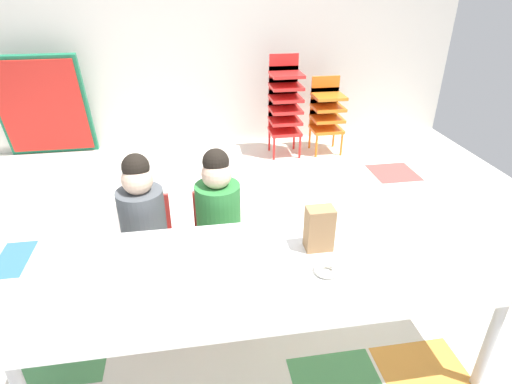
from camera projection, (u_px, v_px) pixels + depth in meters
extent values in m
cube|color=silver|center=(228.00, 280.00, 2.72)|extent=(5.76, 5.11, 0.02)
cube|color=#B24C47|center=(394.00, 173.00, 4.15)|extent=(0.43, 0.43, 0.00)
cube|color=#336BB2|center=(221.00, 240.00, 3.11)|extent=(0.43, 0.43, 0.00)
cube|color=orange|center=(427.00, 377.00, 2.06)|extent=(0.43, 0.43, 0.00)
cube|color=#336BB2|center=(29.00, 258.00, 2.92)|extent=(0.43, 0.43, 0.00)
cube|color=gray|center=(106.00, 219.00, 3.37)|extent=(0.43, 0.43, 0.00)
cube|color=#478C51|center=(66.00, 352.00, 2.20)|extent=(0.43, 0.43, 0.00)
cube|color=beige|center=(198.00, 18.00, 4.31)|extent=(5.76, 0.10, 2.68)
cube|color=white|center=(264.00, 269.00, 1.91)|extent=(2.15, 0.77, 0.04)
cylinder|color=#B2B2B7|center=(490.00, 342.00, 1.91)|extent=(0.05, 0.05, 0.55)
cylinder|color=#B2B2B7|center=(66.00, 294.00, 2.19)|extent=(0.05, 0.05, 0.55)
cylinder|color=#B2B2B7|center=(419.00, 257.00, 2.47)|extent=(0.05, 0.05, 0.55)
cube|color=red|center=(148.00, 252.00, 2.48)|extent=(0.32, 0.30, 0.03)
cube|color=red|center=(147.00, 217.00, 2.54)|extent=(0.29, 0.02, 0.30)
cylinder|color=#4C5156|center=(143.00, 221.00, 2.37)|extent=(0.31, 0.31, 0.38)
sphere|color=beige|center=(137.00, 180.00, 2.25)|extent=(0.17, 0.17, 0.17)
sphere|color=black|center=(136.00, 167.00, 2.23)|extent=(0.15, 0.15, 0.15)
cylinder|color=red|center=(125.00, 289.00, 2.41)|extent=(0.02, 0.02, 0.28)
cylinder|color=red|center=(174.00, 283.00, 2.45)|extent=(0.02, 0.02, 0.28)
cylinder|color=red|center=(130.00, 261.00, 2.64)|extent=(0.02, 0.02, 0.28)
cylinder|color=red|center=(174.00, 257.00, 2.68)|extent=(0.02, 0.02, 0.28)
cube|color=red|center=(220.00, 245.00, 2.54)|extent=(0.32, 0.30, 0.03)
cube|color=red|center=(217.00, 212.00, 2.60)|extent=(0.29, 0.02, 0.30)
cylinder|color=#2D7A38|center=(218.00, 214.00, 2.44)|extent=(0.34, 0.34, 0.38)
sphere|color=beige|center=(217.00, 174.00, 2.31)|extent=(0.17, 0.17, 0.17)
sphere|color=black|center=(216.00, 162.00, 2.29)|extent=(0.15, 0.15, 0.15)
cylinder|color=red|center=(199.00, 281.00, 2.48)|extent=(0.02, 0.02, 0.28)
cylinder|color=red|center=(246.00, 276.00, 2.52)|extent=(0.02, 0.02, 0.28)
cylinder|color=red|center=(198.00, 255.00, 2.70)|extent=(0.02, 0.02, 0.28)
cylinder|color=red|center=(240.00, 251.00, 2.74)|extent=(0.02, 0.02, 0.28)
cube|color=red|center=(285.00, 132.00, 4.45)|extent=(0.32, 0.30, 0.03)
cube|color=red|center=(282.00, 119.00, 4.53)|extent=(0.30, 0.02, 0.18)
cube|color=red|center=(285.00, 121.00, 4.39)|extent=(0.32, 0.30, 0.03)
cube|color=red|center=(282.00, 109.00, 4.47)|extent=(0.30, 0.02, 0.18)
cube|color=red|center=(285.00, 110.00, 4.34)|extent=(0.32, 0.30, 0.03)
cube|color=red|center=(283.00, 98.00, 4.42)|extent=(0.30, 0.02, 0.18)
cube|color=red|center=(286.00, 98.00, 4.28)|extent=(0.32, 0.30, 0.03)
cube|color=red|center=(283.00, 86.00, 4.36)|extent=(0.30, 0.02, 0.18)
cube|color=red|center=(286.00, 87.00, 4.23)|extent=(0.32, 0.30, 0.03)
cube|color=red|center=(283.00, 75.00, 4.30)|extent=(0.30, 0.02, 0.18)
cube|color=red|center=(287.00, 75.00, 4.17)|extent=(0.32, 0.30, 0.03)
cube|color=red|center=(284.00, 63.00, 4.25)|extent=(0.30, 0.02, 0.18)
cylinder|color=red|center=(274.00, 148.00, 4.38)|extent=(0.02, 0.02, 0.26)
cylinder|color=red|center=(300.00, 147.00, 4.42)|extent=(0.02, 0.02, 0.26)
cylinder|color=red|center=(269.00, 139.00, 4.60)|extent=(0.02, 0.02, 0.26)
cylinder|color=red|center=(294.00, 138.00, 4.64)|extent=(0.02, 0.02, 0.26)
cube|color=orange|center=(326.00, 129.00, 4.52)|extent=(0.32, 0.30, 0.03)
cube|color=orange|center=(323.00, 117.00, 4.60)|extent=(0.30, 0.02, 0.18)
cube|color=orange|center=(327.00, 119.00, 4.46)|extent=(0.32, 0.30, 0.03)
cube|color=orange|center=(324.00, 107.00, 4.54)|extent=(0.30, 0.02, 0.18)
cube|color=orange|center=(328.00, 108.00, 4.40)|extent=(0.32, 0.30, 0.03)
cube|color=orange|center=(325.00, 96.00, 4.48)|extent=(0.30, 0.02, 0.18)
cube|color=orange|center=(329.00, 96.00, 4.35)|extent=(0.32, 0.30, 0.03)
cube|color=orange|center=(326.00, 85.00, 4.43)|extent=(0.30, 0.02, 0.18)
cylinder|color=orange|center=(316.00, 146.00, 4.44)|extent=(0.02, 0.02, 0.26)
cylinder|color=orange|center=(342.00, 144.00, 4.48)|extent=(0.02, 0.02, 0.26)
cylinder|color=orange|center=(310.00, 137.00, 4.67)|extent=(0.02, 0.02, 0.26)
cylinder|color=orange|center=(334.00, 136.00, 4.71)|extent=(0.02, 0.02, 0.26)
cube|color=#19724C|center=(43.00, 107.00, 4.29)|extent=(0.90, 0.28, 1.09)
cube|color=red|center=(42.00, 108.00, 4.26)|extent=(0.83, 0.23, 0.99)
cube|color=#9E754C|center=(319.00, 229.00, 1.97)|extent=(0.13, 0.09, 0.22)
cylinder|color=white|center=(326.00, 273.00, 1.85)|extent=(0.18, 0.18, 0.01)
torus|color=white|center=(327.00, 270.00, 1.84)|extent=(0.11, 0.11, 0.03)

